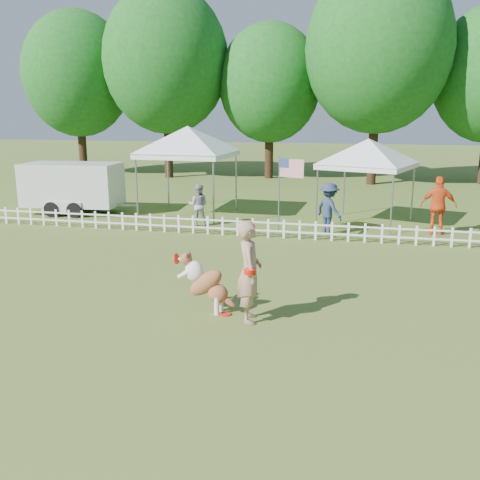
{
  "coord_description": "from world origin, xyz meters",
  "views": [
    {
      "loc": [
        2.64,
        -9.33,
        3.9
      ],
      "look_at": [
        -0.0,
        2.0,
        1.1
      ],
      "focal_mm": 40.0,
      "sensor_mm": 36.0,
      "label": 1
    }
  ],
  "objects": [
    {
      "name": "ground",
      "position": [
        0.0,
        0.0,
        0.0
      ],
      "size": [
        120.0,
        120.0,
        0.0
      ],
      "primitive_type": "plane",
      "color": "#3F5B1D",
      "rests_on": "ground"
    },
    {
      "name": "picket_fence",
      "position": [
        0.0,
        7.0,
        0.3
      ],
      "size": [
        22.0,
        0.08,
        0.6
      ],
      "primitive_type": null,
      "color": "white",
      "rests_on": "ground"
    },
    {
      "name": "handler",
      "position": [
        0.63,
        0.06,
        0.98
      ],
      "size": [
        0.63,
        0.81,
        1.95
      ],
      "primitive_type": "imported",
      "rotation": [
        0.0,
        0.0,
        1.83
      ],
      "color": "tan",
      "rests_on": "ground"
    },
    {
      "name": "dog",
      "position": [
        -0.29,
        0.34,
        0.59
      ],
      "size": [
        1.18,
        0.5,
        1.19
      ],
      "primitive_type": null,
      "rotation": [
        0.0,
        0.0,
        -0.1
      ],
      "color": "brown",
      "rests_on": "ground"
    },
    {
      "name": "frisbee_on_turf",
      "position": [
        0.11,
        0.25,
        0.01
      ],
      "size": [
        0.24,
        0.24,
        0.02
      ],
      "primitive_type": "cylinder",
      "rotation": [
        0.0,
        0.0,
        -0.02
      ],
      "color": "red",
      "rests_on": "ground"
    },
    {
      "name": "canopy_tent_left",
      "position": [
        -3.91,
        10.11,
        1.66
      ],
      "size": [
        3.32,
        3.32,
        3.31
      ],
      "primitive_type": null,
      "rotation": [
        0.0,
        0.0,
        -0.04
      ],
      "color": "white",
      "rests_on": "ground"
    },
    {
      "name": "canopy_tent_right",
      "position": [
        2.72,
        9.95,
        1.47
      ],
      "size": [
        3.59,
        3.59,
        2.93
      ],
      "primitive_type": null,
      "rotation": [
        0.0,
        0.0,
        -0.32
      ],
      "color": "white",
      "rests_on": "ground"
    },
    {
      "name": "cargo_trailer",
      "position": [
        -8.49,
        9.47,
        1.0
      ],
      "size": [
        4.71,
        2.39,
        2.01
      ],
      "primitive_type": null,
      "rotation": [
        0.0,
        0.0,
        0.09
      ],
      "color": "silver",
      "rests_on": "ground"
    },
    {
      "name": "flag_pole",
      "position": [
        -0.04,
        7.72,
        1.26
      ],
      "size": [
        0.92,
        0.48,
        2.51
      ],
      "primitive_type": null,
      "rotation": [
        0.0,
        0.0,
        -0.41
      ],
      "color": "gray",
      "rests_on": "ground"
    },
    {
      "name": "spectator_a",
      "position": [
        -2.96,
        8.28,
        0.73
      ],
      "size": [
        0.75,
        0.61,
        1.45
      ],
      "primitive_type": "imported",
      "rotation": [
        0.0,
        0.0,
        3.24
      ],
      "color": "#9D9DA2",
      "rests_on": "ground"
    },
    {
      "name": "spectator_b",
      "position": [
        1.58,
        7.89,
        0.85
      ],
      "size": [
        1.21,
        1.22,
        1.69
      ],
      "primitive_type": "imported",
      "rotation": [
        0.0,
        0.0,
        2.35
      ],
      "color": "#24334E",
      "rests_on": "ground"
    },
    {
      "name": "spectator_c",
      "position": [
        5.02,
        8.69,
        0.95
      ],
      "size": [
        1.13,
        0.49,
        1.9
      ],
      "primitive_type": "imported",
      "rotation": [
        0.0,
        0.0,
        3.11
      ],
      "color": "#EB4D1B",
      "rests_on": "ground"
    },
    {
      "name": "tree_far_left",
      "position": [
        -15.0,
        22.0,
        5.5
      ],
      "size": [
        6.6,
        6.6,
        11.0
      ],
      "primitive_type": null,
      "color": "#164F17",
      "rests_on": "ground"
    },
    {
      "name": "tree_left",
      "position": [
        -9.0,
        21.5,
        6.0
      ],
      "size": [
        7.4,
        7.4,
        12.0
      ],
      "primitive_type": null,
      "color": "#164F17",
      "rests_on": "ground"
    },
    {
      "name": "tree_center_left",
      "position": [
        -3.0,
        22.5,
        4.9
      ],
      "size": [
        6.0,
        6.0,
        9.8
      ],
      "primitive_type": null,
      "color": "#164F17",
      "rests_on": "ground"
    },
    {
      "name": "tree_center_right",
      "position": [
        3.0,
        21.0,
        6.3
      ],
      "size": [
        7.6,
        7.6,
        12.6
      ],
      "primitive_type": null,
      "color": "#164F17",
      "rests_on": "ground"
    }
  ]
}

